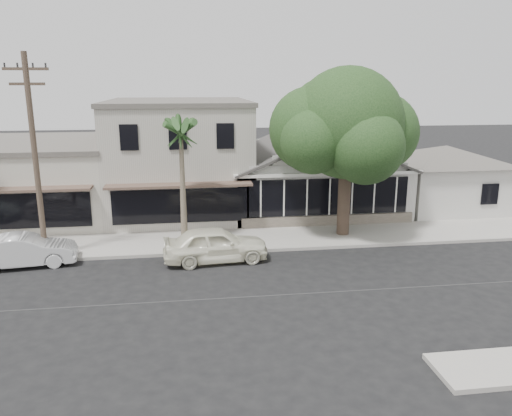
{
  "coord_description": "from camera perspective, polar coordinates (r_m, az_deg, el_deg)",
  "views": [
    {
      "loc": [
        -2.57,
        -17.06,
        7.79
      ],
      "look_at": [
        0.64,
        6.0,
        1.88
      ],
      "focal_mm": 35.0,
      "sensor_mm": 36.0,
      "label": 1
    }
  ],
  "objects": [
    {
      "name": "ground",
      "position": [
        18.93,
        0.58,
        -10.06
      ],
      "size": [
        140.0,
        140.0,
        0.0
      ],
      "primitive_type": "plane",
      "color": "black",
      "rests_on": "ground"
    },
    {
      "name": "sidewalk_north",
      "position": [
        25.61,
        -19.83,
        -4.17
      ],
      "size": [
        90.0,
        3.5,
        0.15
      ],
      "primitive_type": "cube",
      "color": "#9E9991",
      "rests_on": "ground"
    },
    {
      "name": "corner_shop",
      "position": [
        30.92,
        6.37,
        4.52
      ],
      "size": [
        10.4,
        8.6,
        5.1
      ],
      "color": "silver",
      "rests_on": "ground"
    },
    {
      "name": "side_cottage",
      "position": [
        33.22,
        20.6,
        2.41
      ],
      "size": [
        6.0,
        6.0,
        3.0
      ],
      "primitive_type": "cube",
      "color": "silver",
      "rests_on": "ground"
    },
    {
      "name": "row_building_near",
      "position": [
        30.9,
        -8.68,
        5.63
      ],
      "size": [
        8.0,
        10.0,
        6.5
      ],
      "primitive_type": "cube",
      "color": "#B8B3A6",
      "rests_on": "ground"
    },
    {
      "name": "row_building_midnear",
      "position": [
        32.49,
        -24.7,
        2.84
      ],
      "size": [
        10.0,
        10.0,
        4.2
      ],
      "primitive_type": "cube",
      "color": "beige",
      "rests_on": "ground"
    },
    {
      "name": "utility_pole",
      "position": [
        23.37,
        -23.95,
        5.64
      ],
      "size": [
        1.8,
        0.24,
        9.0
      ],
      "color": "brown",
      "rests_on": "ground"
    },
    {
      "name": "car_0",
      "position": [
        22.25,
        -4.64,
        -4.16
      ],
      "size": [
        4.75,
        2.23,
        1.57
      ],
      "primitive_type": "imported",
      "rotation": [
        0.0,
        0.0,
        1.65
      ],
      "color": "white",
      "rests_on": "ground"
    },
    {
      "name": "car_1",
      "position": [
        23.83,
        -24.9,
        -4.43
      ],
      "size": [
        4.41,
        2.02,
        1.4
      ],
      "primitive_type": "imported",
      "rotation": [
        0.0,
        0.0,
        1.7
      ],
      "color": "silver",
      "rests_on": "ground"
    },
    {
      "name": "shade_tree",
      "position": [
        25.43,
        10.06,
        9.18
      ],
      "size": [
        7.72,
        6.98,
        8.57
      ],
      "rotation": [
        0.0,
        0.0,
        -0.2
      ],
      "color": "#4E3F2F",
      "rests_on": "ground"
    },
    {
      "name": "palm_east",
      "position": [
        23.67,
        -8.6,
        8.7
      ],
      "size": [
        3.01,
        3.01,
        6.56
      ],
      "color": "#726651",
      "rests_on": "ground"
    }
  ]
}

